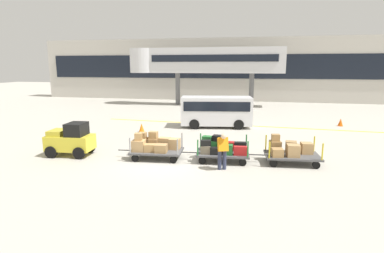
% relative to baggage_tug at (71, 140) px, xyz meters
% --- Properties ---
extents(ground_plane, '(120.00, 120.00, 0.00)m').
position_rel_baggage_tug_xyz_m(ground_plane, '(4.66, -0.05, -0.75)').
color(ground_plane, '#B2ADA0').
extents(apron_lead_line, '(20.80, 1.43, 0.01)m').
position_rel_baggage_tug_xyz_m(apron_lead_line, '(7.52, 9.20, -0.75)').
color(apron_lead_line, yellow).
rests_on(apron_lead_line, ground_plane).
extents(terminal_building, '(47.76, 2.51, 7.51)m').
position_rel_baggage_tug_xyz_m(terminal_building, '(4.66, 25.93, 3.01)').
color(terminal_building, '#BCB7AD').
rests_on(terminal_building, ground_plane).
extents(jet_bridge, '(16.49, 3.00, 6.07)m').
position_rel_baggage_tug_xyz_m(jet_bridge, '(2.34, 19.95, 3.97)').
color(jet_bridge, silver).
rests_on(jet_bridge, ground_plane).
extents(baggage_tug, '(2.18, 1.38, 1.58)m').
position_rel_baggage_tug_xyz_m(baggage_tug, '(0.00, 0.00, 0.00)').
color(baggage_tug, gold).
rests_on(baggage_tug, ground_plane).
extents(baggage_cart_lead, '(3.05, 1.59, 1.23)m').
position_rel_baggage_tug_xyz_m(baggage_cart_lead, '(4.03, 0.37, -0.17)').
color(baggage_cart_lead, '#4C4C4F').
rests_on(baggage_cart_lead, ground_plane).
extents(baggage_cart_middle, '(3.05, 1.59, 1.11)m').
position_rel_baggage_tug_xyz_m(baggage_cart_middle, '(7.08, 0.61, -0.21)').
color(baggage_cart_middle, '#4C4C4F').
rests_on(baggage_cart_middle, ground_plane).
extents(baggage_cart_tail, '(3.05, 1.59, 1.22)m').
position_rel_baggage_tug_xyz_m(baggage_cart_tail, '(10.03, 0.90, -0.20)').
color(baggage_cart_tail, '#4C4C4F').
rests_on(baggage_cart_tail, ground_plane).
extents(baggage_handler, '(0.51, 0.53, 1.56)m').
position_rel_baggage_tug_xyz_m(baggage_handler, '(7.26, -0.62, 0.11)').
color(baggage_handler, '#2D334C').
rests_on(baggage_handler, ground_plane).
extents(shuttle_van, '(5.04, 2.62, 2.10)m').
position_rel_baggage_tug_xyz_m(shuttle_van, '(5.83, 8.35, 0.48)').
color(shuttle_van, silver).
rests_on(shuttle_van, ground_plane).
extents(safety_cone_near, '(0.36, 0.36, 0.55)m').
position_rel_baggage_tug_xyz_m(safety_cone_near, '(1.32, 5.72, -0.48)').
color(safety_cone_near, orange).
rests_on(safety_cone_near, ground_plane).
extents(safety_cone_far, '(0.36, 0.36, 0.55)m').
position_rel_baggage_tug_xyz_m(safety_cone_far, '(14.43, 10.45, -0.48)').
color(safety_cone_far, '#EA590F').
rests_on(safety_cone_far, ground_plane).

